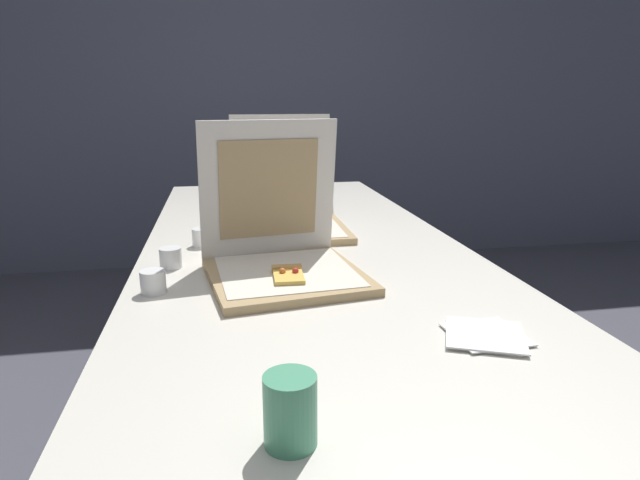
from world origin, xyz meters
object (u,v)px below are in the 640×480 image
object	(u,v)px
pizza_box_front	(282,256)
napkin_pile	(485,335)
pizza_box_middle	(289,214)
cup_white_mid	(202,237)
table	(304,256)
cup_printed_front	(290,411)
cup_white_near_center	(171,258)
cup_white_near_left	(153,282)

from	to	relation	value
pizza_box_front	napkin_pile	distance (m)	0.56
pizza_box_middle	cup_white_mid	size ratio (longest dim) A/B	7.78
cup_white_mid	pizza_box_front	bearing A→B (deg)	-57.53
table	cup_printed_front	bearing A→B (deg)	-99.61
pizza_box_front	napkin_pile	bearing A→B (deg)	-60.08
table	cup_white_near_center	bearing A→B (deg)	-155.82
table	cup_white_mid	size ratio (longest dim) A/B	40.74
cup_white_mid	table	bearing A→B (deg)	-6.10
table	pizza_box_middle	xyz separation A→B (m)	(-0.02, 0.19, 0.10)
pizza_box_front	cup_white_near_left	bearing A→B (deg)	-176.47
cup_white_near_center	cup_printed_front	bearing A→B (deg)	-74.77
cup_white_near_center	napkin_pile	distance (m)	0.85
table	cup_white_mid	world-z (taller)	cup_white_mid
cup_white_near_left	cup_white_near_center	world-z (taller)	same
cup_white_mid	cup_white_near_left	bearing A→B (deg)	-104.06
pizza_box_middle	cup_white_mid	distance (m)	0.33
cup_white_mid	cup_printed_front	world-z (taller)	cup_printed_front
pizza_box_middle	napkin_pile	distance (m)	0.97
napkin_pile	cup_printed_front	bearing A→B (deg)	-147.91
cup_printed_front	cup_white_near_left	bearing A→B (deg)	111.57
pizza_box_middle	napkin_pile	bearing A→B (deg)	-74.13
table	pizza_box_middle	size ratio (longest dim) A/B	5.24
table	pizza_box_front	xyz separation A→B (m)	(-0.10, -0.30, 0.10)
pizza_box_front	cup_white_near_center	bearing A→B (deg)	147.95
pizza_box_middle	cup_printed_front	size ratio (longest dim) A/B	4.61
pizza_box_front	pizza_box_middle	distance (m)	0.50
table	cup_white_near_left	distance (m)	0.56
pizza_box_front	cup_printed_front	world-z (taller)	pizza_box_front
table	cup_printed_front	xyz separation A→B (m)	(-0.17, -1.00, 0.09)
cup_white_mid	napkin_pile	distance (m)	0.95
cup_printed_front	cup_white_mid	bearing A→B (deg)	98.10
pizza_box_front	napkin_pile	size ratio (longest dim) A/B	2.22
cup_white_mid	cup_printed_front	distance (m)	1.04
table	napkin_pile	world-z (taller)	napkin_pile
cup_white_near_center	cup_printed_front	world-z (taller)	cup_printed_front
table	cup_white_mid	distance (m)	0.32
pizza_box_front	pizza_box_middle	bearing A→B (deg)	72.47
pizza_box_front	cup_printed_front	bearing A→B (deg)	-104.08
napkin_pile	table	bearing A→B (deg)	108.31
cup_white_mid	cup_white_near_center	bearing A→B (deg)	-110.10
pizza_box_middle	pizza_box_front	bearing A→B (deg)	-99.11
table	cup_white_near_left	xyz separation A→B (m)	(-0.42, -0.37, 0.07)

